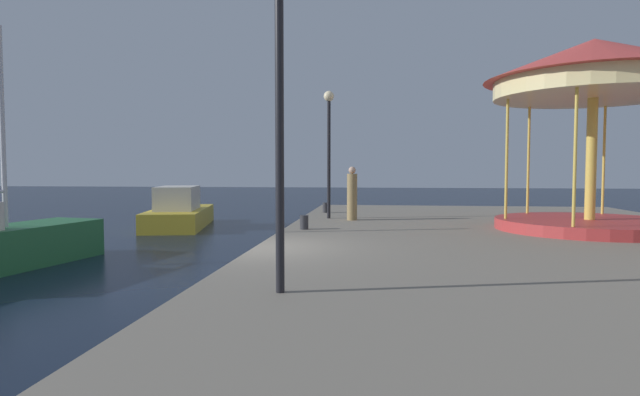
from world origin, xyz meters
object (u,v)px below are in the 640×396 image
object	(u,v)px
lamp_post_mid_promenade	(279,66)
person_by_the_water	(352,195)
bollard_north	(326,208)
lamp_post_far_end	(329,132)
bollard_center	(304,222)
carousel	(593,88)
motorboat_yellow	(179,212)

from	to	relation	value
lamp_post_mid_promenade	person_by_the_water	world-z (taller)	lamp_post_mid_promenade
bollard_north	lamp_post_mid_promenade	bearing A→B (deg)	-86.87
lamp_post_mid_promenade	bollard_north	bearing A→B (deg)	93.13
lamp_post_mid_promenade	lamp_post_far_end	size ratio (longest dim) A/B	1.04
lamp_post_mid_promenade	bollard_north	xyz separation A→B (m)	(-0.72, 13.19, -2.89)
lamp_post_far_end	person_by_the_water	xyz separation A→B (m)	(0.84, -0.53, -2.15)
person_by_the_water	bollard_center	bearing A→B (deg)	-113.05
lamp_post_mid_promenade	carousel	bearing A→B (deg)	48.59
person_by_the_water	lamp_post_mid_promenade	bearing A→B (deg)	-92.56
carousel	lamp_post_far_end	bearing A→B (deg)	160.49
bollard_north	bollard_center	world-z (taller)	same
carousel	person_by_the_water	bearing A→B (deg)	162.27
lamp_post_far_end	carousel	bearing A→B (deg)	-19.51
carousel	lamp_post_far_end	size ratio (longest dim) A/B	1.33
motorboat_yellow	carousel	distance (m)	16.25
lamp_post_mid_promenade	bollard_center	bearing A→B (deg)	95.71
carousel	person_by_the_water	distance (m)	7.73
bollard_center	person_by_the_water	xyz separation A→B (m)	(1.21, 2.85, 0.64)
lamp_post_far_end	bollard_north	distance (m)	3.65
lamp_post_far_end	bollard_center	distance (m)	4.40
lamp_post_far_end	bollard_north	xyz separation A→B (m)	(-0.35, 2.33, -2.79)
carousel	bollard_center	size ratio (longest dim) A/B	14.61
lamp_post_far_end	person_by_the_water	size ratio (longest dim) A/B	2.45
lamp_post_mid_promenade	bollard_center	distance (m)	8.06
carousel	bollard_north	xyz separation A→B (m)	(-7.93, 5.02, -3.74)
carousel	bollard_north	size ratio (longest dim) A/B	14.61
carousel	lamp_post_far_end	distance (m)	8.10
carousel	lamp_post_mid_promenade	distance (m)	10.93
carousel	bollard_center	distance (m)	8.82
person_by_the_water	bollard_north	bearing A→B (deg)	112.47
bollard_north	bollard_center	distance (m)	5.70
carousel	lamp_post_mid_promenade	bearing A→B (deg)	-131.41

